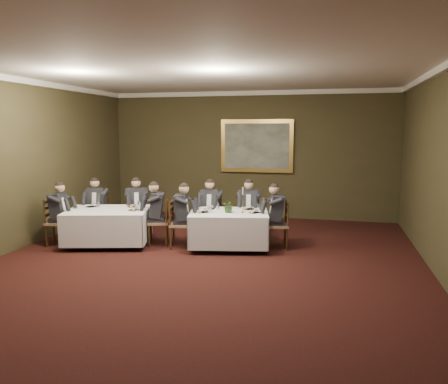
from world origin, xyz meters
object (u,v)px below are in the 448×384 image
at_px(diner_main_endright, 278,224).
at_px(diner_sec_endleft, 58,221).
at_px(table_second, 108,224).
at_px(diner_sec_backleft, 98,214).
at_px(chair_main_endright, 278,235).
at_px(chair_sec_endleft, 58,232).
at_px(chair_sec_backleft, 98,223).
at_px(chair_sec_endright, 159,231).
at_px(painting, 257,146).
at_px(chair_main_backright, 249,226).
at_px(diner_main_backright, 249,216).
at_px(chair_sec_backright, 137,223).
at_px(diner_sec_backright, 137,213).
at_px(centerpiece, 229,206).
at_px(table_main, 229,227).
at_px(diner_main_endleft, 181,223).
at_px(chair_main_endleft, 180,234).
at_px(candlestick, 243,203).
at_px(diner_sec_endright, 158,221).
at_px(chair_main_backleft, 211,226).
at_px(diner_main_backleft, 211,216).

distance_m(diner_main_endright, diner_sec_endleft, 4.66).
bearing_deg(table_second, diner_sec_backleft, 132.73).
xyz_separation_m(chair_main_endright, chair_sec_endleft, (-4.61, -0.85, 0.00)).
xyz_separation_m(chair_sec_backleft, chair_sec_endleft, (-0.38, -1.01, 0.00)).
relative_size(chair_sec_endright, painting, 0.50).
bearing_deg(diner_sec_endleft, chair_main_backright, 100.64).
bearing_deg(chair_main_backright, diner_sec_endleft, 18.02).
distance_m(chair_main_backright, diner_main_backright, 0.23).
height_order(chair_main_endright, diner_main_endright, diner_main_endright).
relative_size(chair_sec_backleft, chair_sec_endright, 1.00).
xyz_separation_m(chair_sec_backright, diner_sec_backright, (0.00, -0.01, 0.23)).
bearing_deg(centerpiece, chair_sec_endright, -179.74).
distance_m(chair_sec_backleft, chair_sec_endright, 1.77).
relative_size(table_main, painting, 0.91).
distance_m(table_main, diner_main_endleft, 1.01).
bearing_deg(diner_sec_backleft, chair_main_endleft, 160.93).
bearing_deg(chair_main_backright, diner_main_backright, 90.00).
bearing_deg(candlestick, chair_sec_backleft, 173.83).
height_order(diner_sec_endright, candlestick, diner_sec_endright).
bearing_deg(diner_sec_backright, chair_main_endleft, 124.79).
distance_m(chair_main_backright, diner_main_endleft, 1.68).
bearing_deg(chair_main_backright, painting, -87.70).
height_order(chair_sec_backleft, chair_sec_endright, same).
xyz_separation_m(chair_main_backleft, candlestick, (0.88, -0.74, 0.68)).
bearing_deg(chair_main_endright, chair_sec_endright, 84.45).
bearing_deg(painting, diner_main_backright, -84.00).
bearing_deg(diner_sec_backright, diner_main_endright, 148.67).
bearing_deg(painting, diner_main_backleft, -102.48).
bearing_deg(chair_main_backright, diner_sec_endright, 25.24).
height_order(chair_main_endleft, diner_sec_backleft, diner_sec_backleft).
distance_m(diner_sec_endright, centerpiece, 1.60).
xyz_separation_m(chair_main_backright, diner_sec_endright, (-1.79, -0.99, 0.23)).
height_order(diner_sec_backleft, diner_sec_endleft, same).
xyz_separation_m(chair_sec_backright, diner_sec_endright, (0.82, -0.69, 0.23)).
relative_size(chair_main_backright, diner_sec_backleft, 0.74).
bearing_deg(painting, chair_main_backleft, -102.53).
bearing_deg(diner_main_backright, diner_sec_endleft, 17.87).
relative_size(diner_main_backright, chair_main_endright, 1.35).
height_order(chair_sec_endright, candlestick, candlestick).
relative_size(diner_sec_backleft, painting, 0.67).
bearing_deg(diner_sec_endright, chair_main_endleft, -119.33).
xyz_separation_m(diner_main_backleft, chair_sec_backright, (-1.76, -0.11, -0.23)).
bearing_deg(centerpiece, painting, 90.37).
xyz_separation_m(table_second, chair_main_backleft, (1.98, 1.09, -0.17)).
xyz_separation_m(chair_sec_endright, candlestick, (1.82, 0.07, 0.68)).
height_order(table_second, diner_sec_endleft, diner_sec_endleft).
xyz_separation_m(chair_sec_backright, candlestick, (2.65, -0.62, 0.68)).
bearing_deg(chair_sec_endright, chair_sec_backright, 32.80).
xyz_separation_m(diner_sec_backright, diner_sec_endright, (0.81, -0.68, 0.00)).
distance_m(diner_main_backright, chair_main_endright, 1.03).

